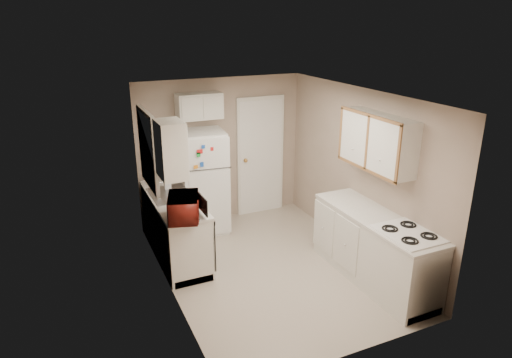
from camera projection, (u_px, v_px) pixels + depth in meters
name	position (u px, v px, depth m)	size (l,w,h in m)	color
floor	(271.00, 267.00, 6.36)	(3.80, 3.80, 0.00)	beige
ceiling	(273.00, 95.00, 5.56)	(3.80, 3.80, 0.00)	white
wall_left	(166.00, 204.00, 5.42)	(3.80, 3.80, 0.00)	tan
wall_right	(360.00, 173.00, 6.50)	(3.80, 3.80, 0.00)	tan
wall_back	(221.00, 151.00, 7.59)	(2.80, 2.80, 0.00)	tan
wall_front	(360.00, 251.00, 4.33)	(2.80, 2.80, 0.00)	tan
left_counter	(175.00, 227.00, 6.56)	(0.60, 1.80, 0.90)	silver
dishwasher	(207.00, 238.00, 6.14)	(0.03, 0.58, 0.72)	black
sink	(171.00, 197.00, 6.55)	(0.54, 0.74, 0.16)	gray
microwave	(184.00, 208.00, 5.69)	(0.31, 0.55, 0.37)	maroon
soap_bottle	(167.00, 183.00, 6.69)	(0.09, 0.09, 0.21)	silver
window_blinds	(148.00, 149.00, 6.20)	(0.10, 0.98, 1.08)	silver
upper_cabinet_left	(171.00, 150.00, 5.46)	(0.30, 0.45, 0.70)	silver
refrigerator	(203.00, 182.00, 7.25)	(0.68, 0.66, 1.65)	white
cabinet_over_fridge	(199.00, 106.00, 7.04)	(0.70, 0.30, 0.40)	silver
interior_door	(260.00, 156.00, 7.89)	(0.86, 0.06, 2.08)	white
right_counter	(374.00, 248.00, 5.95)	(0.60, 2.00, 0.90)	silver
stove	(405.00, 268.00, 5.50)	(0.60, 0.74, 0.90)	white
upper_cabinet_right	(377.00, 141.00, 5.82)	(0.30, 1.20, 0.70)	silver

